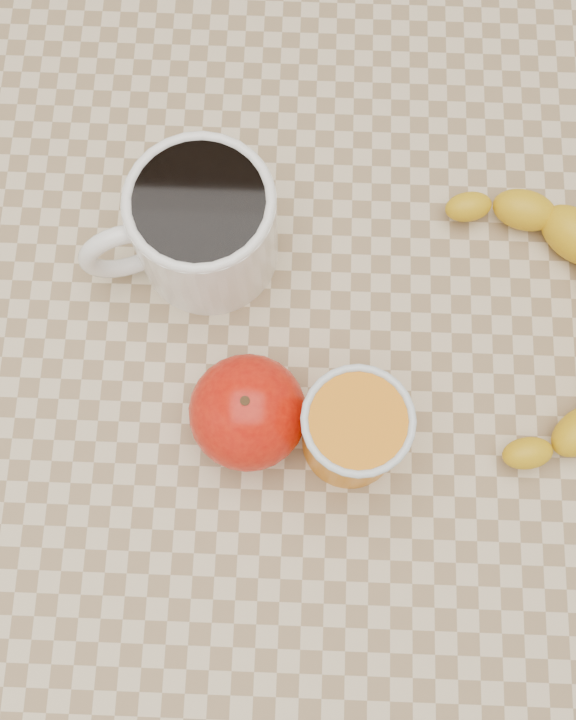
{
  "coord_description": "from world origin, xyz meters",
  "views": [
    {
      "loc": [
        0.01,
        -0.16,
        1.37
      ],
      "look_at": [
        0.0,
        0.0,
        0.77
      ],
      "focal_mm": 40.0,
      "sensor_mm": 36.0,
      "label": 1
    }
  ],
  "objects_px": {
    "table": "(288,391)",
    "apple": "(248,412)",
    "orange_juice_glass": "(354,431)",
    "banana": "(552,323)",
    "coffee_mug": "(200,226)"
  },
  "relations": [
    {
      "from": "table",
      "to": "apple",
      "type": "bearing_deg",
      "value": -121.03
    },
    {
      "from": "orange_juice_glass",
      "to": "apple",
      "type": "bearing_deg",
      "value": 170.96
    },
    {
      "from": "orange_juice_glass",
      "to": "banana",
      "type": "distance_m",
      "value": 0.18
    },
    {
      "from": "orange_juice_glass",
      "to": "apple",
      "type": "distance_m",
      "value": 0.08
    },
    {
      "from": "coffee_mug",
      "to": "apple",
      "type": "xyz_separation_m",
      "value": [
        0.04,
        -0.14,
        -0.01
      ]
    },
    {
      "from": "banana",
      "to": "coffee_mug",
      "type": "bearing_deg",
      "value": 166.85
    },
    {
      "from": "banana",
      "to": "orange_juice_glass",
      "type": "bearing_deg",
      "value": -149.64
    },
    {
      "from": "coffee_mug",
      "to": "orange_juice_glass",
      "type": "xyz_separation_m",
      "value": [
        0.12,
        -0.15,
        -0.0
      ]
    },
    {
      "from": "table",
      "to": "banana",
      "type": "xyz_separation_m",
      "value": [
        0.2,
        0.04,
        0.11
      ]
    },
    {
      "from": "coffee_mug",
      "to": "apple",
      "type": "relative_size",
      "value": 1.6
    },
    {
      "from": "table",
      "to": "orange_juice_glass",
      "type": "height_order",
      "value": "orange_juice_glass"
    },
    {
      "from": "orange_juice_glass",
      "to": "banana",
      "type": "relative_size",
      "value": 0.33
    },
    {
      "from": "orange_juice_glass",
      "to": "table",
      "type": "bearing_deg",
      "value": 130.13
    },
    {
      "from": "orange_juice_glass",
      "to": "banana",
      "type": "xyz_separation_m",
      "value": [
        0.16,
        0.1,
        -0.03
      ]
    },
    {
      "from": "coffee_mug",
      "to": "apple",
      "type": "distance_m",
      "value": 0.15
    }
  ]
}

